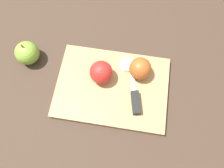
{
  "coord_description": "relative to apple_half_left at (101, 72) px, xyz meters",
  "views": [
    {
      "loc": [
        0.02,
        -0.24,
        0.67
      ],
      "look_at": [
        0.0,
        0.0,
        0.04
      ],
      "focal_mm": 35.0,
      "sensor_mm": 36.0,
      "label": 1
    }
  ],
  "objects": [
    {
      "name": "apple_slice",
      "position": [
        0.08,
        0.05,
        -0.03
      ],
      "size": [
        0.05,
        0.05,
        0.01
      ],
      "color": "#EFE5C6",
      "rests_on": "cutting_board"
    },
    {
      "name": "apple_half_right",
      "position": [
        0.12,
        0.03,
        -0.0
      ],
      "size": [
        0.07,
        0.07,
        0.07
      ],
      "rotation": [
        0.0,
        0.0,
        3.86
      ],
      "color": "#AD4C1E",
      "rests_on": "cutting_board"
    },
    {
      "name": "knife",
      "position": [
        0.11,
        -0.07,
        -0.03
      ],
      "size": [
        0.04,
        0.16,
        0.02
      ],
      "rotation": [
        0.0,
        0.0,
        1.74
      ],
      "color": "silver",
      "rests_on": "cutting_board"
    },
    {
      "name": "cutting_board",
      "position": [
        0.04,
        -0.03,
        -0.05
      ],
      "size": [
        0.36,
        0.27,
        0.02
      ],
      "color": "#A37A4C",
      "rests_on": "ground_plane"
    },
    {
      "name": "apple_half_left",
      "position": [
        0.0,
        0.0,
        0.0
      ],
      "size": [
        0.07,
        0.07,
        0.07
      ],
      "rotation": [
        0.0,
        0.0,
        5.21
      ],
      "color": "red",
      "rests_on": "cutting_board"
    },
    {
      "name": "ground_plane",
      "position": [
        0.04,
        -0.03,
        -0.06
      ],
      "size": [
        4.0,
        4.0,
        0.0
      ],
      "primitive_type": "plane",
      "color": "#38281E"
    },
    {
      "name": "apple_whole",
      "position": [
        -0.25,
        0.05,
        -0.02
      ],
      "size": [
        0.08,
        0.08,
        0.09
      ],
      "color": "olive",
      "rests_on": "ground_plane"
    }
  ]
}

